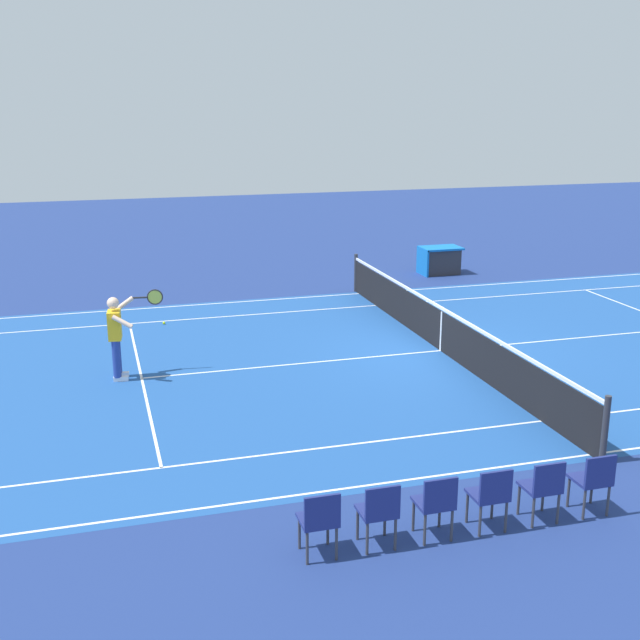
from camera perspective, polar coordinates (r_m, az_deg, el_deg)
The scene contains 13 objects.
ground_plane at distance 17.61m, azimuth 8.62°, elevation -2.18°, with size 60.00×60.00×0.00m, color navy.
court_slab at distance 17.61m, azimuth 8.62°, elevation -2.18°, with size 24.20×11.40×0.00m, color #1E4C93.
court_line_markings at distance 17.61m, azimuth 8.62°, elevation -2.17°, with size 23.85×11.05×0.01m.
tennis_net at distance 17.47m, azimuth 8.68°, elevation -0.65°, with size 0.10×11.70×1.08m.
tennis_player_near at distance 15.91m, azimuth -14.30°, elevation -0.93°, with size 1.11×0.77×1.70m.
tennis_ball at distance 19.80m, azimuth -11.08°, elevation -0.21°, with size 0.07×0.07×0.07m, color #CCE01E.
spectator_chair_0 at distance 11.21m, azimuth 18.97°, elevation -10.65°, with size 0.44×0.44×0.88m.
spectator_chair_1 at distance 10.82m, azimuth 15.66°, elevation -11.34°, with size 0.44×0.44×0.88m.
spectator_chair_2 at distance 10.47m, azimuth 12.10°, elevation -12.03°, with size 0.44×0.44×0.88m.
spectator_chair_3 at distance 10.17m, azimuth 8.29°, elevation -12.72°, with size 0.44×0.44×0.88m.
spectator_chair_4 at distance 9.91m, azimuth 4.24°, elevation -13.38°, with size 0.44×0.44×0.88m.
spectator_chair_5 at distance 9.70m, azimuth -0.03°, elevation -14.02°, with size 0.44×0.44×0.88m.
equipment_cart_tarped at distance 25.28m, azimuth 8.52°, elevation 4.26°, with size 1.25×0.84×0.85m.
Camera 1 is at (7.16, 15.19, 5.30)m, focal length 44.81 mm.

